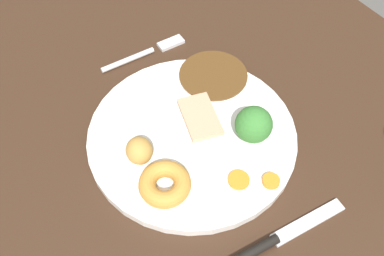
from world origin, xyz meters
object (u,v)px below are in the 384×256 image
carrot_coin_back (239,180)px  broccoli_floret (254,125)px  meat_slice_main (200,116)px  roast_potato_left (139,150)px  fork (146,53)px  yorkshire_pudding (165,184)px  carrot_coin_front (271,181)px  knife (271,242)px  dinner_plate (192,135)px

carrot_coin_back → broccoli_floret: (-4.58, 5.46, 2.94)cm
meat_slice_main → roast_potato_left: 10.80cm
broccoli_floret → fork: broccoli_floret is taller
yorkshire_pudding → broccoli_floret: size_ratio=1.16×
yorkshire_pudding → carrot_coin_front: 13.73cm
carrot_coin_front → broccoli_floret: size_ratio=0.39×
roast_potato_left → carrot_coin_back: bearing=42.6°
carrot_coin_back → fork: 28.89cm
roast_potato_left → knife: 20.27cm
fork → dinner_plate: bearing=-97.7°
meat_slice_main → carrot_coin_front: bearing=8.1°
roast_potato_left → carrot_coin_front: bearing=45.6°
dinner_plate → fork: (-18.91, 2.68, -0.31)cm
broccoli_floret → dinner_plate: bearing=-129.7°
meat_slice_main → dinner_plate: bearing=-57.6°
roast_potato_left → fork: bearing=150.0°
knife → roast_potato_left: bearing=116.7°
knife → broccoli_floret: bearing=66.4°
yorkshire_pudding → carrot_coin_back: 9.62cm
knife → dinner_plate: bearing=92.6°
roast_potato_left → broccoli_floret: (5.37, 14.62, 1.37)cm
carrot_coin_front → dinner_plate: bearing=-160.4°
roast_potato_left → carrot_coin_back: (9.94, 9.16, -1.56)cm
fork → meat_slice_main: bearing=-90.5°
carrot_coin_back → broccoli_floret: broccoli_floret is taller
broccoli_floret → knife: bearing=-27.3°
carrot_coin_front → meat_slice_main: bearing=-171.9°
yorkshire_pudding → knife: (12.68, 7.34, -2.07)cm
meat_slice_main → knife: bearing=-7.8°
fork → carrot_coin_front: bearing=-86.5°
roast_potato_left → carrot_coin_back: roast_potato_left is taller
dinner_plate → knife: size_ratio=1.60×
dinner_plate → broccoli_floret: 9.20cm
roast_potato_left → carrot_coin_front: 17.67cm
roast_potato_left → fork: roast_potato_left is taller
yorkshire_pudding → broccoli_floret: bearing=91.7°
dinner_plate → yorkshire_pudding: (5.75, -7.68, 1.82)cm
fork → knife: bearing=-94.2°
yorkshire_pudding → knife: bearing=30.1°
dinner_plate → roast_potato_left: roast_potato_left is taller
dinner_plate → knife: 18.44cm
meat_slice_main → fork: meat_slice_main is taller
roast_potato_left → knife: size_ratio=0.21×
meat_slice_main → carrot_coin_back: 11.52cm
dinner_plate → carrot_coin_back: size_ratio=10.43×
dinner_plate → yorkshire_pudding: yorkshire_pudding is taller
dinner_plate → roast_potato_left: size_ratio=7.60×
carrot_coin_back → fork: carrot_coin_back is taller
roast_potato_left → meat_slice_main: bearing=98.0°
meat_slice_main → roast_potato_left: (1.48, -10.61, 1.41)cm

